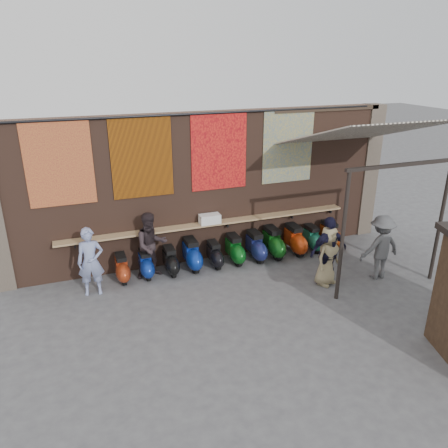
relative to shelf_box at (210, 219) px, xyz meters
name	(u,v)px	position (x,y,z in m)	size (l,w,h in m)	color
ground	(244,302)	(0.04, -2.30, -1.25)	(70.00, 70.00, 0.00)	#474749
brick_wall	(206,188)	(0.04, 0.40, 0.75)	(10.00, 0.40, 4.00)	brown
pier_right	(367,171)	(5.24, 0.40, 0.75)	(0.50, 0.50, 4.00)	#4C4238
eating_counter	(211,224)	(0.04, 0.03, -0.15)	(8.00, 0.32, 0.05)	#9E7A51
shelf_box	(210,219)	(0.00, 0.00, 0.00)	(0.56, 0.29, 0.25)	white
tapestry_redgold	(59,164)	(-3.56, 0.18, 1.75)	(1.50, 0.02, 2.00)	maroon
tapestry_sun	(142,158)	(-1.66, 0.18, 1.75)	(1.50, 0.02, 2.00)	#C05C0B
tapestry_orange	(219,152)	(0.34, 0.18, 1.75)	(1.50, 0.02, 2.00)	red
tapestry_multi	(288,146)	(2.34, 0.18, 1.75)	(1.50, 0.02, 2.00)	#2B5A9E
hang_rail	(208,113)	(0.04, 0.17, 2.73)	(0.06, 0.06, 9.50)	black
scooter_stool_0	(122,268)	(-2.43, -0.29, -0.91)	(0.33, 0.72, 0.69)	#9B3214
scooter_stool_1	(146,264)	(-1.82, -0.27, -0.90)	(0.33, 0.73, 0.70)	navy
scooter_stool_2	(170,261)	(-1.19, -0.33, -0.90)	(0.33, 0.74, 0.71)	black
scooter_stool_3	(192,255)	(-0.60, -0.26, -0.84)	(0.39, 0.86, 0.82)	navy
scooter_stool_4	(215,255)	(0.01, -0.33, -0.91)	(0.32, 0.71, 0.68)	black
scooter_stool_5	(235,250)	(0.60, -0.30, -0.86)	(0.37, 0.81, 0.77)	#0B5216
scooter_stool_6	(256,246)	(1.21, -0.34, -0.85)	(0.38, 0.84, 0.80)	#171E51
scooter_stool_7	(273,243)	(1.76, -0.32, -0.83)	(0.40, 0.89, 0.84)	#105315
scooter_stool_8	(295,240)	(2.43, -0.34, -0.84)	(0.39, 0.87, 0.83)	#AB310D
scooter_stool_9	(312,238)	(3.02, -0.33, -0.88)	(0.35, 0.77, 0.73)	#1C7054
scooter_stool_10	(330,235)	(3.62, -0.33, -0.86)	(0.37, 0.81, 0.77)	#97340D
diner_left	(91,262)	(-3.16, -0.67, -0.42)	(0.61, 0.40, 1.67)	#838FBE
diner_right	(151,245)	(-1.66, -0.30, -0.39)	(0.84, 0.65, 1.72)	black
shopper_navy	(328,251)	(2.31, -2.18, -0.37)	(1.03, 0.43, 1.76)	black
shopper_grey	(380,247)	(3.71, -2.36, -0.41)	(1.08, 0.62, 1.67)	#4F5154
shopper_tan	(327,256)	(2.29, -2.19, -0.49)	(0.74, 0.48, 1.52)	#90815C
awning_canvas	(363,133)	(3.54, -1.40, 2.30)	(3.20, 3.40, 0.03)	beige
awning_ledger	(328,109)	(3.54, 0.19, 2.70)	(3.30, 0.08, 0.12)	#33261C
awning_header	(403,165)	(3.54, -2.90, 1.83)	(3.00, 0.08, 0.08)	black
awning_post_left	(343,237)	(2.14, -2.90, 0.30)	(0.09, 0.09, 3.10)	black
awning_post_right	(440,222)	(4.94, -2.90, 0.30)	(0.09, 0.09, 3.10)	black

